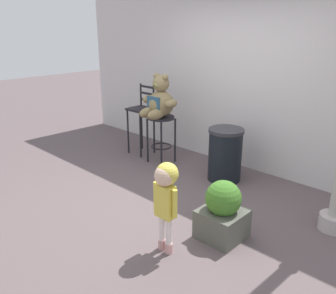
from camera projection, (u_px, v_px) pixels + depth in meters
ground_plane at (160, 201)px, 4.63m from camera, size 24.00×24.00×0.00m
building_wall at (249, 56)px, 5.38m from camera, size 7.23×0.30×3.44m
bar_stool_with_teddy at (161, 129)px, 5.77m from camera, size 0.43×0.43×0.78m
teddy_bear at (160, 101)px, 5.59m from camera, size 0.64×0.58×0.68m
child_walking at (166, 189)px, 3.40m from camera, size 0.30×0.24×0.95m
trash_bin at (225, 154)px, 5.16m from camera, size 0.51×0.51×0.78m
bar_chair_empty at (142, 114)px, 6.15m from camera, size 0.38×0.38×1.20m
planter_with_shrub at (223, 212)px, 3.76m from camera, size 0.45×0.45×0.65m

